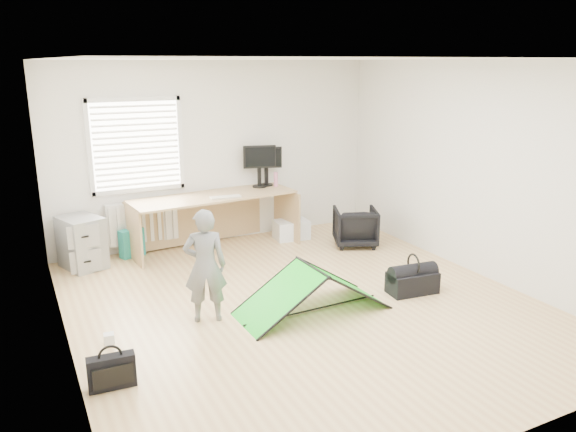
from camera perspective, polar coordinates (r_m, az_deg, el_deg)
name	(u,v)px	position (r m, az deg, el deg)	size (l,w,h in m)	color
ground	(304,304)	(6.48, 1.61, -8.97)	(5.50, 5.50, 0.00)	tan
back_wall	(217,153)	(8.53, -7.18, 6.36)	(5.00, 0.02, 2.70)	silver
window	(136,145)	(8.14, -15.15, 6.94)	(1.20, 0.06, 1.20)	silver
radiator	(142,222)	(8.33, -14.57, -0.59)	(1.00, 0.12, 0.60)	silver
desk	(215,222)	(8.26, -7.45, -0.66)	(2.39, 0.76, 0.81)	tan
filing_cabinet	(82,242)	(7.97, -20.22, -2.53)	(0.45, 0.60, 0.70)	gray
monitor_left	(259,172)	(8.59, -2.94, 4.50)	(0.49, 0.11, 0.47)	black
monitor_right	(266,171)	(8.71, -2.22, 4.56)	(0.46, 0.10, 0.44)	black
keyboard	(225,197)	(7.99, -6.37, 1.93)	(0.43, 0.15, 0.02)	beige
thermos	(276,179)	(8.64, -1.25, 3.74)	(0.06, 0.06, 0.23)	#C16C8B
office_chair	(355,227)	(8.46, 6.85, -1.09)	(0.61, 0.63, 0.57)	black
person	(205,266)	(5.95, -8.42, -5.03)	(0.45, 0.29, 1.23)	slate
kite	(312,289)	(6.22, 2.50, -7.45)	(1.67, 0.74, 0.52)	#12C018
storage_crate	(291,229)	(8.76, 0.34, -1.38)	(0.52, 0.36, 0.29)	white
tote_bag	(132,243)	(8.24, -15.58, -2.64)	(0.34, 0.15, 0.40)	teal
laptop_bag	(112,372)	(5.13, -17.48, -14.87)	(0.40, 0.12, 0.30)	black
white_box	(109,338)	(5.91, -17.72, -11.77)	(0.10, 0.10, 0.10)	silver
duffel_bag	(412,283)	(6.91, 12.52, -6.62)	(0.59, 0.30, 0.26)	black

